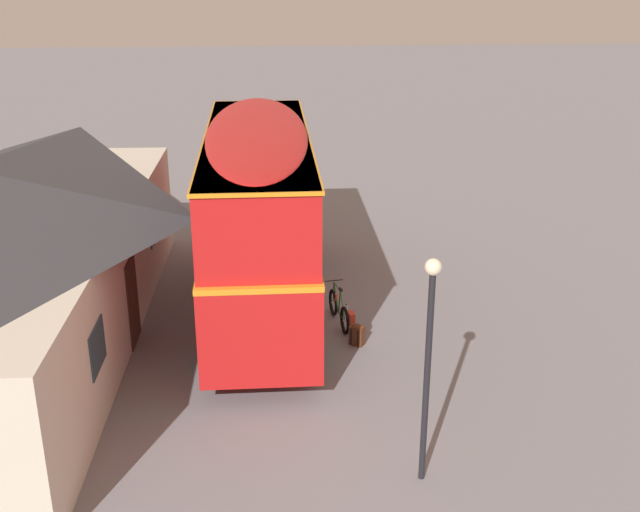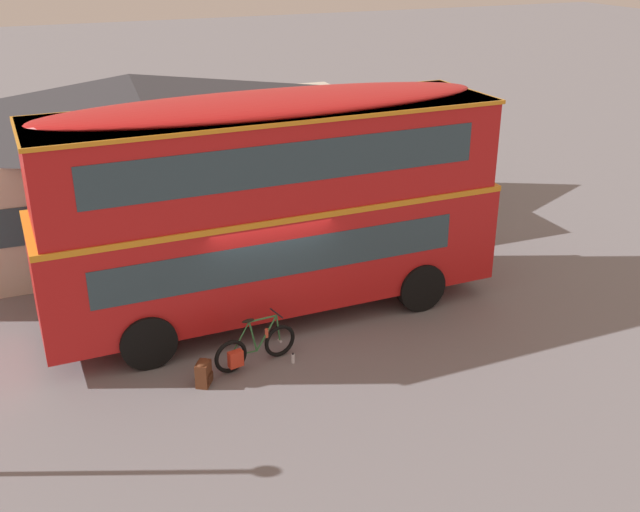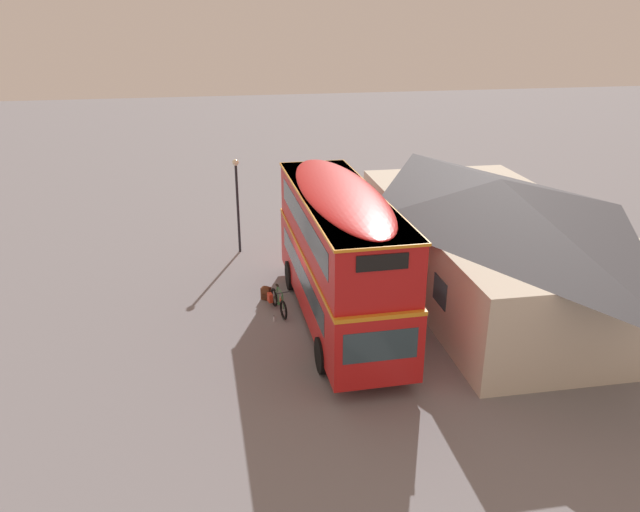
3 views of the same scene
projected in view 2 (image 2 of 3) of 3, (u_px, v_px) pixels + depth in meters
name	position (u px, v px, depth m)	size (l,w,h in m)	color
ground_plane	(264.00, 325.00, 16.14)	(120.00, 120.00, 0.00)	slate
double_decker_bus	(272.00, 198.00, 15.68)	(9.73, 2.76, 4.79)	black
touring_bicycle	(253.00, 348.00, 14.52)	(1.74, 0.67, 1.01)	black
backpack_on_ground	(203.00, 372.00, 13.92)	(0.37, 0.40, 0.52)	#592D19
water_bottle_clear_plastic	(293.00, 358.00, 14.70)	(0.07, 0.07, 0.22)	silver
pub_building	(136.00, 152.00, 20.63)	(14.36, 7.35, 4.29)	beige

